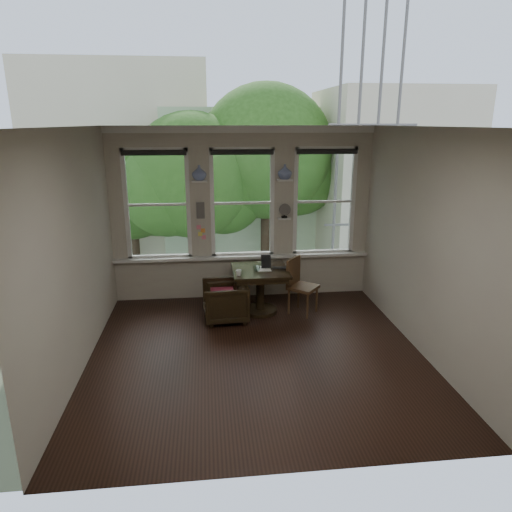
{
  "coord_description": "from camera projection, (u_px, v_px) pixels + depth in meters",
  "views": [
    {
      "loc": [
        -0.62,
        -5.59,
        3.05
      ],
      "look_at": [
        0.09,
        0.9,
        1.13
      ],
      "focal_mm": 32.0,
      "sensor_mm": 36.0,
      "label": 1
    }
  ],
  "objects": [
    {
      "name": "papers",
      "position": [
        264.0,
        269.0,
        7.44
      ],
      "size": [
        0.22,
        0.3,
        0.0
      ],
      "primitive_type": "cube",
      "rotation": [
        0.0,
        0.0,
        -0.0
      ],
      "color": "silver",
      "rests_on": "table"
    },
    {
      "name": "window_right",
      "position": [
        324.0,
        201.0,
        8.08
      ],
      "size": [
        1.1,
        0.12,
        1.9
      ],
      "primitive_type": null,
      "color": "white",
      "rests_on": "ground"
    },
    {
      "name": "vase_right",
      "position": [
        285.0,
        172.0,
        7.75
      ],
      "size": [
        0.24,
        0.24,
        0.25
      ],
      "primitive_type": "imported",
      "color": "silver",
      "rests_on": "shelf_right"
    },
    {
      "name": "laptop",
      "position": [
        282.0,
        269.0,
        7.4
      ],
      "size": [
        0.31,
        0.21,
        0.02
      ],
      "primitive_type": "imported",
      "rotation": [
        0.0,
        0.0,
        -0.07
      ],
      "color": "black",
      "rests_on": "table"
    },
    {
      "name": "window_left",
      "position": [
        158.0,
        205.0,
        7.77
      ],
      "size": [
        1.1,
        0.12,
        1.9
      ],
      "primitive_type": null,
      "color": "white",
      "rests_on": "ground"
    },
    {
      "name": "vase_left",
      "position": [
        199.0,
        173.0,
        7.6
      ],
      "size": [
        0.24,
        0.24,
        0.25
      ],
      "primitive_type": "imported",
      "color": "silver",
      "rests_on": "shelf_left"
    },
    {
      "name": "tablet",
      "position": [
        266.0,
        261.0,
        7.46
      ],
      "size": [
        0.16,
        0.08,
        0.22
      ],
      "primitive_type": "cube",
      "rotation": [
        -0.26,
        0.0,
        -0.03
      ],
      "color": "black",
      "rests_on": "table"
    },
    {
      "name": "shelf_right",
      "position": [
        285.0,
        180.0,
        7.79
      ],
      "size": [
        0.26,
        0.16,
        0.03
      ],
      "primitive_type": "cube",
      "color": "white",
      "rests_on": "ground"
    },
    {
      "name": "ceiling",
      "position": [
        257.0,
        127.0,
        5.41
      ],
      "size": [
        4.5,
        4.5,
        0.0
      ],
      "primitive_type": "plane",
      "rotation": [
        3.14,
        0.0,
        0.0
      ],
      "color": "silver",
      "rests_on": "ground"
    },
    {
      "name": "window_center",
      "position": [
        242.0,
        203.0,
        7.93
      ],
      "size": [
        1.1,
        0.12,
        1.9
      ],
      "primitive_type": null,
      "color": "white",
      "rests_on": "ground"
    },
    {
      "name": "wall_front",
      "position": [
        287.0,
        321.0,
        3.69
      ],
      "size": [
        4.5,
        0.0,
        4.5
      ],
      "primitive_type": "plane",
      "rotation": [
        -1.57,
        0.0,
        0.0
      ],
      "color": "beige",
      "rests_on": "ground"
    },
    {
      "name": "mug",
      "position": [
        239.0,
        273.0,
        7.1
      ],
      "size": [
        0.1,
        0.1,
        0.09
      ],
      "primitive_type": "imported",
      "rotation": [
        0.0,
        0.0,
        0.06
      ],
      "color": "white",
      "rests_on": "table"
    },
    {
      "name": "armchair_left",
      "position": [
        225.0,
        301.0,
        7.24
      ],
      "size": [
        0.74,
        0.72,
        0.64
      ],
      "primitive_type": "imported",
      "rotation": [
        0.0,
        0.0,
        -1.51
      ],
      "color": "black",
      "rests_on": "ground"
    },
    {
      "name": "side_chair_right",
      "position": [
        303.0,
        287.0,
        7.46
      ],
      "size": [
        0.59,
        0.59,
        0.92
      ],
      "primitive_type": null,
      "rotation": [
        0.0,
        0.0,
        0.89
      ],
      "color": "#48291A",
      "rests_on": "ground"
    },
    {
      "name": "wall_left",
      "position": [
        75.0,
        253.0,
        5.6
      ],
      "size": [
        0.0,
        4.5,
        4.5
      ],
      "primitive_type": "plane",
      "rotation": [
        1.57,
        0.0,
        1.57
      ],
      "color": "beige",
      "rests_on": "ground"
    },
    {
      "name": "sticky_notes",
      "position": [
        201.0,
        230.0,
        7.91
      ],
      "size": [
        0.16,
        0.01,
        0.24
      ],
      "primitive_type": null,
      "color": "pink",
      "rests_on": "ground"
    },
    {
      "name": "wall_back",
      "position": [
        242.0,
        214.0,
        7.98
      ],
      "size": [
        4.5,
        0.0,
        4.5
      ],
      "primitive_type": "plane",
      "rotation": [
        1.57,
        0.0,
        0.0
      ],
      "color": "beige",
      "rests_on": "ground"
    },
    {
      "name": "shelf_left",
      "position": [
        199.0,
        181.0,
        7.64
      ],
      "size": [
        0.26,
        0.16,
        0.03
      ],
      "primitive_type": "cube",
      "color": "white",
      "rests_on": "ground"
    },
    {
      "name": "cushion_red",
      "position": [
        225.0,
        293.0,
        7.2
      ],
      "size": [
        0.45,
        0.45,
        0.06
      ],
      "primitive_type": "cube",
      "color": "maroon",
      "rests_on": "armchair_left"
    },
    {
      "name": "table",
      "position": [
        260.0,
        291.0,
        7.52
      ],
      "size": [
        0.9,
        0.9,
        0.75
      ],
      "primitive_type": null,
      "color": "black",
      "rests_on": "ground"
    },
    {
      "name": "wall_right",
      "position": [
        424.0,
        243.0,
        6.07
      ],
      "size": [
        0.0,
        4.5,
        4.5
      ],
      "primitive_type": "plane",
      "rotation": [
        1.57,
        0.0,
        -1.57
      ],
      "color": "beige",
      "rests_on": "ground"
    },
    {
      "name": "drinking_glass",
      "position": [
        257.0,
        269.0,
        7.31
      ],
      "size": [
        0.13,
        0.13,
        0.09
      ],
      "primitive_type": "imported",
      "rotation": [
        0.0,
        0.0,
        0.19
      ],
      "color": "white",
      "rests_on": "table"
    },
    {
      "name": "intercom",
      "position": [
        200.0,
        210.0,
        7.81
      ],
      "size": [
        0.14,
        0.06,
        0.28
      ],
      "primitive_type": "cube",
      "color": "#59544F",
      "rests_on": "ground"
    },
    {
      "name": "ground",
      "position": [
        256.0,
        353.0,
        6.26
      ],
      "size": [
        4.5,
        4.5,
        0.0
      ],
      "primitive_type": "plane",
      "color": "black",
      "rests_on": "ground"
    },
    {
      "name": "desk_fan",
      "position": [
        284.0,
        213.0,
        7.94
      ],
      "size": [
        0.2,
        0.2,
        0.24
      ],
      "primitive_type": null,
      "color": "#59544F",
      "rests_on": "ground"
    }
  ]
}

